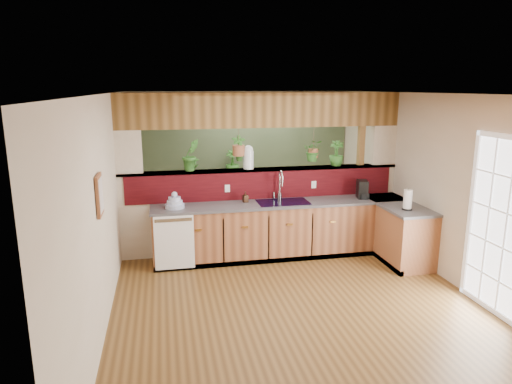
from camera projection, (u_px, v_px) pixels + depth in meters
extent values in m
cube|color=brown|center=(283.00, 281.00, 6.46)|extent=(4.60, 7.00, 0.01)
cube|color=brown|center=(286.00, 94.00, 5.87)|extent=(4.60, 7.00, 0.01)
cube|color=beige|center=(241.00, 155.00, 9.51)|extent=(4.60, 0.02, 2.60)
cube|color=beige|center=(431.00, 316.00, 2.83)|extent=(4.60, 0.02, 2.60)
cube|color=beige|center=(107.00, 200.00, 5.72)|extent=(0.02, 7.00, 2.60)
cube|color=beige|center=(437.00, 185.00, 6.62)|extent=(0.02, 7.00, 2.60)
cube|color=beige|center=(263.00, 210.00, 7.60)|extent=(4.60, 0.15, 1.35)
cube|color=#40080D|center=(264.00, 185.00, 7.41)|extent=(4.40, 0.02, 0.45)
cube|color=brown|center=(263.00, 169.00, 7.44)|extent=(4.60, 0.21, 0.04)
cube|color=brown|center=(263.00, 110.00, 7.23)|extent=(4.60, 0.15, 0.55)
cube|color=beige|center=(129.00, 153.00, 6.95)|extent=(0.40, 0.15, 0.70)
cube|color=beige|center=(383.00, 146.00, 7.78)|extent=(0.40, 0.15, 0.70)
cube|color=brown|center=(360.00, 170.00, 7.79)|extent=(0.10, 0.10, 2.60)
cube|color=brown|center=(263.00, 169.00, 7.44)|extent=(4.60, 0.21, 0.04)
cube|color=brown|center=(263.00, 110.00, 7.23)|extent=(4.60, 0.15, 0.55)
cube|color=#4D6041|center=(241.00, 155.00, 9.49)|extent=(4.55, 0.02, 2.55)
cube|color=brown|center=(283.00, 230.00, 7.34)|extent=(4.10, 0.60, 0.86)
cube|color=#45454A|center=(283.00, 203.00, 7.24)|extent=(4.14, 0.64, 0.04)
cube|color=brown|center=(396.00, 232.00, 7.27)|extent=(0.60, 1.48, 0.86)
cube|color=#45454A|center=(398.00, 205.00, 7.17)|extent=(0.64, 1.52, 0.04)
cube|color=brown|center=(383.00, 224.00, 7.69)|extent=(0.60, 0.60, 0.86)
cube|color=#45454A|center=(385.00, 198.00, 7.58)|extent=(0.64, 0.64, 0.04)
cube|color=black|center=(287.00, 259.00, 7.17)|extent=(4.10, 0.06, 0.08)
cube|color=black|center=(379.00, 256.00, 7.30)|extent=(0.06, 1.48, 0.08)
cube|color=white|center=(174.00, 243.00, 6.70)|extent=(0.58, 0.02, 0.82)
cube|color=#B7B7B2|center=(173.00, 220.00, 6.61)|extent=(0.54, 0.01, 0.05)
cube|color=black|center=(283.00, 203.00, 7.24)|extent=(0.82, 0.50, 0.03)
cube|color=black|center=(271.00, 209.00, 7.22)|extent=(0.34, 0.40, 0.16)
cube|color=black|center=(294.00, 208.00, 7.30)|extent=(0.34, 0.40, 0.16)
cube|color=white|center=(496.00, 228.00, 5.43)|extent=(0.06, 1.02, 2.16)
cube|color=brown|center=(99.00, 195.00, 4.90)|extent=(0.03, 0.35, 0.45)
cube|color=silver|center=(101.00, 195.00, 4.90)|extent=(0.01, 0.27, 0.37)
cylinder|color=#B7B7B2|center=(279.00, 196.00, 7.41)|extent=(0.07, 0.07, 0.10)
cylinder|color=#B7B7B2|center=(280.00, 185.00, 7.37)|extent=(0.02, 0.02, 0.29)
torus|color=#B7B7B2|center=(281.00, 177.00, 7.27)|extent=(0.20, 0.11, 0.21)
cylinder|color=#B7B7B2|center=(282.00, 182.00, 7.20)|extent=(0.02, 0.02, 0.12)
cylinder|color=#B7B7B2|center=(274.00, 195.00, 7.39)|extent=(0.03, 0.03, 0.10)
cylinder|color=#AAB5DC|center=(175.00, 206.00, 6.88)|extent=(0.29, 0.29, 0.06)
cylinder|color=#AAB5DC|center=(175.00, 202.00, 6.87)|extent=(0.24, 0.24, 0.05)
cylinder|color=#AAB5DC|center=(175.00, 199.00, 6.85)|extent=(0.18, 0.18, 0.05)
sphere|color=#AAB5DC|center=(174.00, 195.00, 6.84)|extent=(0.09, 0.09, 0.09)
imported|color=#321F12|center=(245.00, 197.00, 7.22)|extent=(0.09, 0.09, 0.17)
cube|color=black|center=(362.00, 189.00, 7.48)|extent=(0.16, 0.25, 0.29)
cube|color=black|center=(364.00, 196.00, 7.42)|extent=(0.14, 0.10, 0.10)
cylinder|color=silver|center=(363.00, 193.00, 7.44)|extent=(0.08, 0.08, 0.08)
cylinder|color=black|center=(407.00, 209.00, 6.79)|extent=(0.15, 0.15, 0.02)
cylinder|color=#B7B7B2|center=(408.00, 199.00, 6.76)|extent=(0.02, 0.02, 0.32)
cylinder|color=white|center=(408.00, 199.00, 6.76)|extent=(0.13, 0.13, 0.28)
cylinder|color=silver|center=(248.00, 160.00, 7.36)|extent=(0.17, 0.17, 0.29)
sphere|color=silver|center=(248.00, 150.00, 7.32)|extent=(0.15, 0.15, 0.15)
imported|color=#2C6422|center=(191.00, 155.00, 7.15)|extent=(0.34, 0.31, 0.50)
imported|color=#2C6422|center=(336.00, 153.00, 7.64)|extent=(0.30, 0.30, 0.42)
cylinder|color=brown|center=(239.00, 137.00, 7.24)|extent=(0.01, 0.01, 0.30)
cylinder|color=brown|center=(239.00, 150.00, 7.29)|extent=(0.20, 0.20, 0.17)
imported|color=#2C6422|center=(239.00, 135.00, 7.23)|extent=(0.24, 0.18, 0.42)
cylinder|color=brown|center=(314.00, 138.00, 7.50)|extent=(0.01, 0.01, 0.37)
cylinder|color=brown|center=(313.00, 153.00, 7.55)|extent=(0.16, 0.16, 0.14)
imported|color=#2C6422|center=(314.00, 140.00, 7.50)|extent=(0.39, 0.36, 0.35)
cube|color=black|center=(213.00, 196.00, 9.33)|extent=(1.37, 0.76, 0.88)
imported|color=#2C6422|center=(194.00, 166.00, 9.11)|extent=(0.22, 0.16, 0.40)
imported|color=#2C6422|center=(232.00, 162.00, 9.25)|extent=(0.34, 0.34, 0.50)
imported|color=#2C6422|center=(295.00, 213.00, 8.53)|extent=(0.80, 0.72, 0.77)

